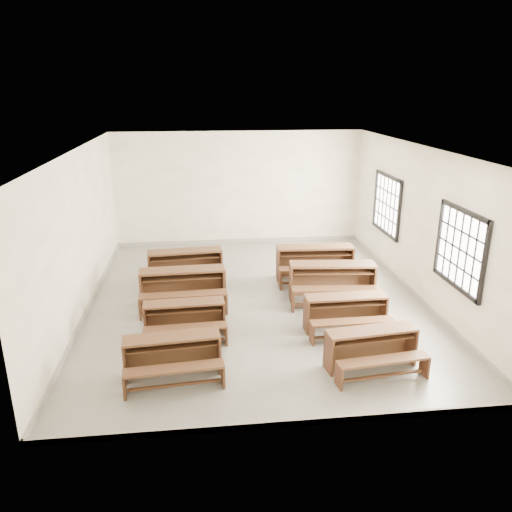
{
  "coord_description": "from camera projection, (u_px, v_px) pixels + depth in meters",
  "views": [
    {
      "loc": [
        -1.14,
        -9.77,
        4.33
      ],
      "look_at": [
        0.0,
        0.0,
        1.0
      ],
      "focal_mm": 35.0,
      "sensor_mm": 36.0,
      "label": 1
    }
  ],
  "objects": [
    {
      "name": "desk_set_5",
      "position": [
        346.0,
        311.0,
        9.25
      ],
      "size": [
        1.53,
        0.8,
        0.68
      ],
      "rotation": [
        0.0,
        0.0,
        0.01
      ],
      "color": "brown",
      "rests_on": "ground"
    },
    {
      "name": "desk_set_1",
      "position": [
        185.0,
        317.0,
        9.05
      ],
      "size": [
        1.49,
        0.81,
        0.66
      ],
      "rotation": [
        0.0,
        0.0,
        0.04
      ],
      "color": "brown",
      "rests_on": "ground"
    },
    {
      "name": "desk_set_2",
      "position": [
        183.0,
        285.0,
        10.31
      ],
      "size": [
        1.78,
        0.97,
        0.78
      ],
      "rotation": [
        0.0,
        0.0,
        0.04
      ],
      "color": "brown",
      "rests_on": "ground"
    },
    {
      "name": "desk_set_3",
      "position": [
        185.0,
        264.0,
        11.55
      ],
      "size": [
        1.78,
        1.04,
        0.77
      ],
      "rotation": [
        0.0,
        0.0,
        0.09
      ],
      "color": "brown",
      "rests_on": "ground"
    },
    {
      "name": "desk_set_6",
      "position": [
        332.0,
        279.0,
        10.57
      ],
      "size": [
        1.89,
        1.11,
        0.81
      ],
      "rotation": [
        0.0,
        0.0,
        -0.1
      ],
      "color": "brown",
      "rests_on": "ground"
    },
    {
      "name": "desk_set_0",
      "position": [
        173.0,
        354.0,
        7.77
      ],
      "size": [
        1.56,
        0.91,
        0.67
      ],
      "rotation": [
        0.0,
        0.0,
        0.09
      ],
      "color": "brown",
      "rests_on": "ground"
    },
    {
      "name": "desk_set_7",
      "position": [
        315.0,
        261.0,
        11.71
      ],
      "size": [
        1.84,
        1.03,
        0.81
      ],
      "rotation": [
        0.0,
        0.0,
        -0.06
      ],
      "color": "brown",
      "rests_on": "ground"
    },
    {
      "name": "desk_set_4",
      "position": [
        372.0,
        346.0,
        8.01
      ],
      "size": [
        1.55,
        0.93,
        0.66
      ],
      "rotation": [
        0.0,
        0.0,
        0.11
      ],
      "color": "brown",
      "rests_on": "ground"
    },
    {
      "name": "room",
      "position": [
        260.0,
        202.0,
        10.02
      ],
      "size": [
        8.5,
        8.5,
        3.2
      ],
      "color": "gray",
      "rests_on": "ground"
    }
  ]
}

